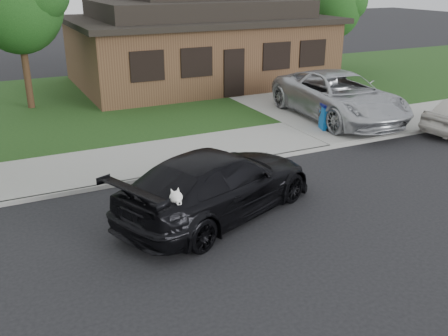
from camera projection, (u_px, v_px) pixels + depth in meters
name	position (u px, v px, depth m)	size (l,w,h in m)	color
ground	(293.00, 214.00, 11.89)	(120.00, 120.00, 0.00)	black
sidewalk	(207.00, 150.00, 16.06)	(60.00, 3.00, 0.12)	gray
curb	(228.00, 165.00, 14.81)	(60.00, 0.12, 0.12)	gray
lawn	(136.00, 98.00, 22.77)	(60.00, 13.00, 0.13)	#193814
driveway	(283.00, 98.00, 22.69)	(4.50, 13.00, 0.14)	gray
sedan	(218.00, 183.00, 11.64)	(5.82, 4.10, 1.56)	black
minivan	(339.00, 96.00, 19.04)	(2.88, 6.25, 1.74)	#B2B5BA
recycling_bin	(328.00, 116.00, 17.83)	(0.72, 0.72, 0.95)	#0E529D
house	(198.00, 42.00, 25.32)	(12.60, 8.60, 4.65)	#422B1C
tree_1	(337.00, 6.00, 27.56)	(3.15, 3.00, 5.25)	#332114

